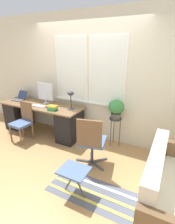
# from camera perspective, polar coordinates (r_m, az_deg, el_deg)

# --- Properties ---
(ground_plane) EXTENTS (14.00, 14.00, 0.00)m
(ground_plane) POSITION_cam_1_polar(r_m,az_deg,el_deg) (3.74, -5.65, -11.84)
(ground_plane) COLOR tan
(wall_back_with_window) EXTENTS (9.00, 0.12, 2.70)m
(wall_back_with_window) POSITION_cam_1_polar(r_m,az_deg,el_deg) (3.87, -0.06, 11.03)
(wall_back_with_window) COLOR beige
(wall_back_with_window) RESTS_ON ground_plane
(desk) EXTENTS (2.07, 0.69, 0.72)m
(desk) POSITION_cam_1_polar(r_m,az_deg,el_deg) (4.37, -14.58, -1.75)
(desk) COLOR brown
(desk) RESTS_ON ground_plane
(laptop) EXTENTS (0.29, 0.33, 0.21)m
(laptop) POSITION_cam_1_polar(r_m,az_deg,el_deg) (4.80, -21.21, 4.30)
(laptop) COLOR #4C4C51
(laptop) RESTS_ON desk
(monitor) EXTENTS (0.43, 0.15, 0.49)m
(monitor) POSITION_cam_1_polar(r_m,az_deg,el_deg) (4.24, -13.69, 6.19)
(monitor) COLOR silver
(monitor) RESTS_ON desk
(keyboard) EXTENTS (0.32, 0.12, 0.02)m
(keyboard) POSITION_cam_1_polar(r_m,az_deg,el_deg) (4.13, -15.71, 1.92)
(keyboard) COLOR silver
(keyboard) RESTS_ON desk
(mouse) EXTENTS (0.04, 0.07, 0.03)m
(mouse) POSITION_cam_1_polar(r_m,az_deg,el_deg) (3.98, -13.02, 1.60)
(mouse) COLOR black
(mouse) RESTS_ON desk
(desk_lamp) EXTENTS (0.16, 0.16, 0.40)m
(desk_lamp) POSITION_cam_1_polar(r_m,az_deg,el_deg) (3.71, -5.48, 5.21)
(desk_lamp) COLOR #2D2D33
(desk_lamp) RESTS_ON desk
(book_stack) EXTENTS (0.21, 0.18, 0.10)m
(book_stack) POSITION_cam_1_polar(r_m,az_deg,el_deg) (3.80, -11.35, 1.32)
(book_stack) COLOR green
(book_stack) RESTS_ON desk
(desk_chair_wooden) EXTENTS (0.41, 0.43, 0.86)m
(desk_chair_wooden) POSITION_cam_1_polar(r_m,az_deg,el_deg) (4.13, -20.38, -2.72)
(desk_chair_wooden) COLOR brown
(desk_chair_wooden) RESTS_ON ground_plane
(office_chair_swivel) EXTENTS (0.58, 0.57, 0.94)m
(office_chair_swivel) POSITION_cam_1_polar(r_m,az_deg,el_deg) (3.00, 1.26, -9.41)
(office_chair_swivel) COLOR #47474C
(office_chair_swivel) RESTS_ON ground_plane
(plant_stand) EXTENTS (0.26, 0.26, 0.62)m
(plant_stand) POSITION_cam_1_polar(r_m,az_deg,el_deg) (3.66, 9.07, -3.11)
(plant_stand) COLOR #333338
(plant_stand) RESTS_ON ground_plane
(potted_plant) EXTENTS (0.31, 0.31, 0.39)m
(potted_plant) POSITION_cam_1_polar(r_m,az_deg,el_deg) (3.55, 9.34, 1.26)
(potted_plant) COLOR #514C47
(potted_plant) RESTS_ON plant_stand
(floor_rug_striped) EXTENTS (1.38, 0.57, 0.01)m
(floor_rug_striped) POSITION_cam_1_polar(r_m,az_deg,el_deg) (2.79, 2.16, -24.95)
(floor_rug_striped) COLOR #565B6B
(floor_rug_striped) RESTS_ON ground_plane
(folding_stool) EXTENTS (0.40, 0.34, 0.43)m
(folding_stool) POSITION_cam_1_polar(r_m,az_deg,el_deg) (2.53, -4.43, -18.96)
(folding_stool) COLOR slate
(folding_stool) RESTS_ON ground_plane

